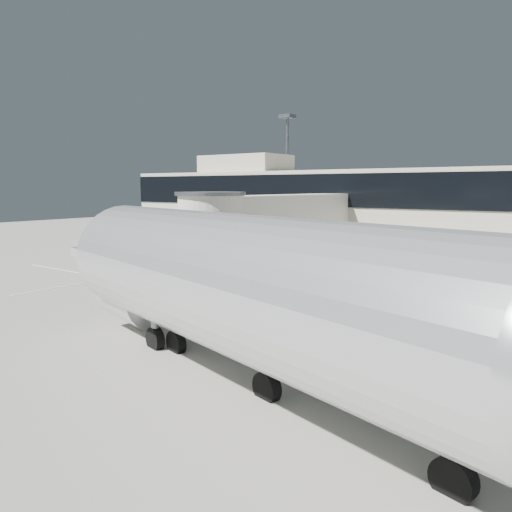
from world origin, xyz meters
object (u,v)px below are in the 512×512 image
object	(u,v)px
belt_loader	(220,237)
suitcase_cart	(318,287)
box_cart_far	(164,286)
aircraft	(267,294)
box_cart_near	(205,292)
ground_worker	(132,295)
minivan	(423,261)
baggage_tug	(307,279)

from	to	relation	value
belt_loader	suitcase_cart	bearing A→B (deg)	-23.78
box_cart_far	aircraft	size ratio (longest dim) A/B	0.19
belt_loader	box_cart_near	bearing A→B (deg)	-37.11
suitcase_cart	aircraft	xyz separation A→B (m)	(5.81, -13.41, 2.74)
box_cart_near	ground_worker	world-z (taller)	ground_worker
suitcase_cart	minivan	size ratio (longest dim) A/B	0.71
baggage_tug	box_cart_far	bearing A→B (deg)	-114.04
box_cart_near	aircraft	world-z (taller)	aircraft
baggage_tug	ground_worker	size ratio (longest dim) A/B	1.76
box_cart_near	minivan	world-z (taller)	minivan
baggage_tug	box_cart_far	world-z (taller)	baggage_tug
baggage_tug	suitcase_cart	distance (m)	2.21
box_cart_near	box_cart_far	world-z (taller)	box_cart_far
baggage_tug	box_cart_far	xyz separation A→B (m)	(-5.60, -6.97, 0.00)
box_cart_near	minivan	xyz separation A→B (m)	(6.86, 15.72, 0.47)
suitcase_cart	box_cart_far	distance (m)	9.04
suitcase_cart	belt_loader	world-z (taller)	belt_loader
suitcase_cart	belt_loader	size ratio (longest dim) A/B	0.96
aircraft	belt_loader	bearing A→B (deg)	147.57
suitcase_cart	box_cart_far	xyz separation A→B (m)	(-7.21, -5.46, 0.09)
box_cart_far	minivan	bearing A→B (deg)	67.07
belt_loader	baggage_tug	bearing A→B (deg)	-23.31
ground_worker	minivan	world-z (taller)	minivan
box_cart_far	minivan	xyz separation A→B (m)	(9.98, 15.84, 0.49)
minivan	belt_loader	bearing A→B (deg)	139.72
baggage_tug	ground_worker	world-z (taller)	baggage_tug
ground_worker	belt_loader	world-z (taller)	belt_loader
ground_worker	belt_loader	xyz separation A→B (m)	(-16.19, 25.99, -0.13)
baggage_tug	belt_loader	xyz separation A→B (m)	(-20.77, 15.84, 0.06)
baggage_tug	box_cart_near	size ratio (longest dim) A/B	0.69
ground_worker	aircraft	size ratio (longest dim) A/B	0.07
minivan	suitcase_cart	bearing A→B (deg)	-129.74
belt_loader	aircraft	distance (m)	41.79
box_cart_far	aircraft	distance (m)	15.48
ground_worker	aircraft	xyz separation A→B (m)	(11.99, -4.76, 2.46)
minivan	aircraft	distance (m)	24.08
ground_worker	aircraft	bearing A→B (deg)	-23.03
ground_worker	box_cart_near	bearing A→B (deg)	56.27
minivan	aircraft	xyz separation A→B (m)	(3.03, -23.79, 2.15)
box_cart_far	minivan	size ratio (longest dim) A/B	0.81
box_cart_near	minivan	size ratio (longest dim) A/B	0.77
belt_loader	aircraft	size ratio (longest dim) A/B	0.17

